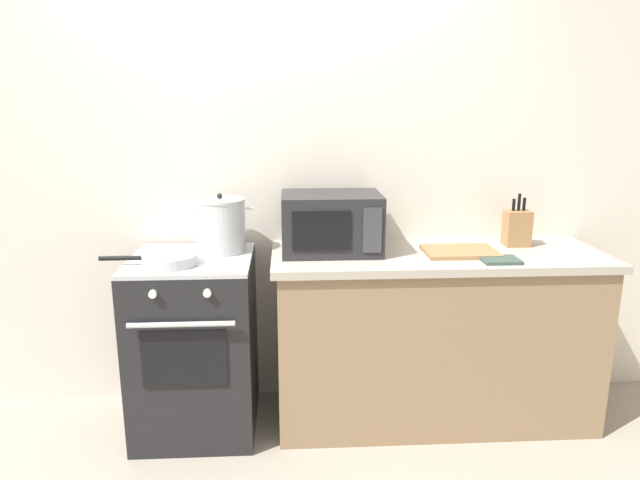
{
  "coord_description": "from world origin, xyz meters",
  "views": [
    {
      "loc": [
        0.13,
        -2.15,
        1.68
      ],
      "look_at": [
        0.29,
        0.6,
        1.0
      ],
      "focal_mm": 32.05,
      "sensor_mm": 36.0,
      "label": 1
    }
  ],
  "objects": [
    {
      "name": "oven_mitt",
      "position": [
        1.15,
        0.44,
        0.93
      ],
      "size": [
        0.18,
        0.14,
        0.02
      ],
      "primitive_type": "cube",
      "color": "#384C42",
      "rests_on": "countertop_right"
    },
    {
      "name": "cutting_board",
      "position": [
        1.0,
        0.6,
        0.93
      ],
      "size": [
        0.36,
        0.26,
        0.02
      ],
      "primitive_type": "cube",
      "color": "#997047",
      "rests_on": "countertop_right"
    },
    {
      "name": "knife_block",
      "position": [
        1.35,
        0.74,
        1.02
      ],
      "size": [
        0.13,
        0.1,
        0.28
      ],
      "color": "#997047",
      "rests_on": "countertop_right"
    },
    {
      "name": "stove",
      "position": [
        -0.35,
        0.6,
        0.46
      ],
      "size": [
        0.6,
        0.64,
        0.92
      ],
      "color": "black",
      "rests_on": "ground_plane"
    },
    {
      "name": "stock_pot",
      "position": [
        -0.21,
        0.71,
        1.06
      ],
      "size": [
        0.34,
        0.26,
        0.3
      ],
      "color": "silver",
      "rests_on": "stove"
    },
    {
      "name": "lower_cabinet_right",
      "position": [
        0.9,
        0.62,
        0.44
      ],
      "size": [
        1.64,
        0.56,
        0.88
      ],
      "primitive_type": "cube",
      "color": "#8C7051",
      "rests_on": "ground_plane"
    },
    {
      "name": "microwave",
      "position": [
        0.35,
        0.68,
        1.07
      ],
      "size": [
        0.5,
        0.37,
        0.3
      ],
      "color": "#232326",
      "rests_on": "countertop_right"
    },
    {
      "name": "back_wall",
      "position": [
        0.3,
        0.97,
        1.25
      ],
      "size": [
        4.4,
        0.1,
        2.5
      ],
      "primitive_type": "cube",
      "color": "silver",
      "rests_on": "ground_plane"
    },
    {
      "name": "frying_pan",
      "position": [
        -0.43,
        0.48,
        0.95
      ],
      "size": [
        0.46,
        0.26,
        0.05
      ],
      "color": "silver",
      "rests_on": "stove"
    },
    {
      "name": "countertop_right",
      "position": [
        0.9,
        0.62,
        0.9
      ],
      "size": [
        1.7,
        0.6,
        0.04
      ],
      "primitive_type": "cube",
      "color": "#ADA393",
      "rests_on": "lower_cabinet_right"
    }
  ]
}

